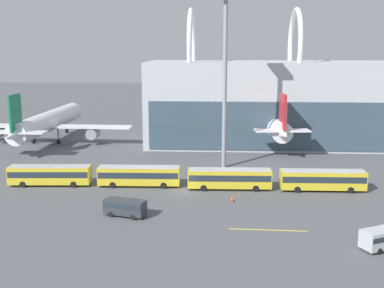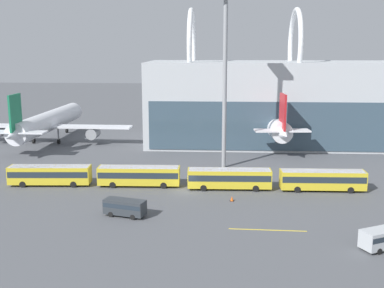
{
  "view_description": "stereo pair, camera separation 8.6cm",
  "coord_description": "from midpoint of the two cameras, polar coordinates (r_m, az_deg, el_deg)",
  "views": [
    {
      "loc": [
        4.84,
        -71.21,
        22.03
      ],
      "look_at": [
        -0.29,
        17.22,
        4.0
      ],
      "focal_mm": 45.0,
      "sensor_mm": 36.0,
      "label": 1
    },
    {
      "loc": [
        4.93,
        -71.2,
        22.03
      ],
      "look_at": [
        -0.29,
        17.22,
        4.0
      ],
      "focal_mm": 45.0,
      "sensor_mm": 36.0,
      "label": 2
    }
  ],
  "objects": [
    {
      "name": "airliner_at_gate_near",
      "position": [
        115.72,
        -16.87,
        2.44
      ],
      "size": [
        39.87,
        41.94,
        12.85
      ],
      "rotation": [
        0.0,
        0.0,
        1.55
      ],
      "color": "silver",
      "rests_on": "ground_plane"
    },
    {
      "name": "shuttle_bus_0",
      "position": [
        80.81,
        -16.46,
        -3.42
      ],
      "size": [
        13.15,
        3.51,
        3.17
      ],
      "rotation": [
        0.0,
        0.0,
        0.06
      ],
      "color": "gold",
      "rests_on": "ground_plane"
    },
    {
      "name": "service_van_crossing",
      "position": [
        58.12,
        21.84,
        -10.19
      ],
      "size": [
        5.84,
        4.39,
        2.32
      ],
      "rotation": [
        0.0,
        0.0,
        0.47
      ],
      "color": "#B2B7BC",
      "rests_on": "ground_plane"
    },
    {
      "name": "traffic_cone_0",
      "position": [
        70.4,
        4.79,
        -6.47
      ],
      "size": [
        0.63,
        0.63,
        0.71
      ],
      "color": "black",
      "rests_on": "ground_plane"
    },
    {
      "name": "ground_plane",
      "position": [
        74.7,
        -0.53,
        -5.65
      ],
      "size": [
        440.0,
        440.0,
        0.0
      ],
      "primitive_type": "plane",
      "color": "#515459"
    },
    {
      "name": "lane_stripe_1",
      "position": [
        60.4,
        9.0,
        -10.03
      ],
      "size": [
        9.49,
        0.53,
        0.01
      ],
      "primitive_type": "cube",
      "rotation": [
        0.0,
        0.0,
        -0.03
      ],
      "color": "yellow",
      "rests_on": "ground_plane"
    },
    {
      "name": "airliner_at_gate_far",
      "position": [
        111.47,
        9.09,
        2.63
      ],
      "size": [
        43.45,
        40.18,
        12.93
      ],
      "rotation": [
        0.0,
        0.0,
        1.65
      ],
      "color": "white",
      "rests_on": "ground_plane"
    },
    {
      "name": "shuttle_bus_2",
      "position": [
        75.69,
        4.48,
        -3.98
      ],
      "size": [
        13.09,
        3.17,
        3.17
      ],
      "rotation": [
        0.0,
        0.0,
        0.03
      ],
      "color": "gold",
      "rests_on": "ground_plane"
    },
    {
      "name": "shuttle_bus_3",
      "position": [
        77.36,
        15.24,
        -4.02
      ],
      "size": [
        13.07,
        3.05,
        3.17
      ],
      "rotation": [
        0.0,
        0.0,
        0.02
      ],
      "color": "gold",
      "rests_on": "ground_plane"
    },
    {
      "name": "shuttle_bus_1",
      "position": [
        77.52,
        -6.27,
        -3.64
      ],
      "size": [
        13.09,
        3.13,
        3.17
      ],
      "rotation": [
        0.0,
        0.0,
        0.03
      ],
      "color": "gold",
      "rests_on": "ground_plane"
    },
    {
      "name": "service_van_foreground",
      "position": [
        64.49,
        -7.93,
        -7.35
      ],
      "size": [
        5.86,
        3.47,
        2.22
      ],
      "rotation": [
        0.0,
        0.0,
        2.86
      ],
      "color": "#2D3338",
      "rests_on": "ground_plane"
    },
    {
      "name": "floodlight_mast",
      "position": [
        86.81,
        3.96,
        9.5
      ],
      "size": [
        2.88,
        2.88,
        30.97
      ],
      "color": "gray",
      "rests_on": "ground_plane"
    }
  ]
}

